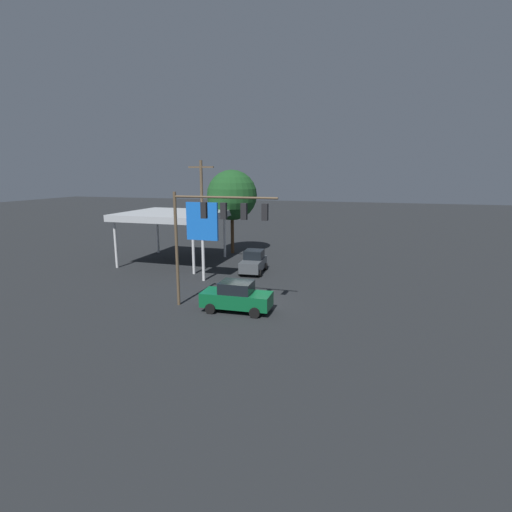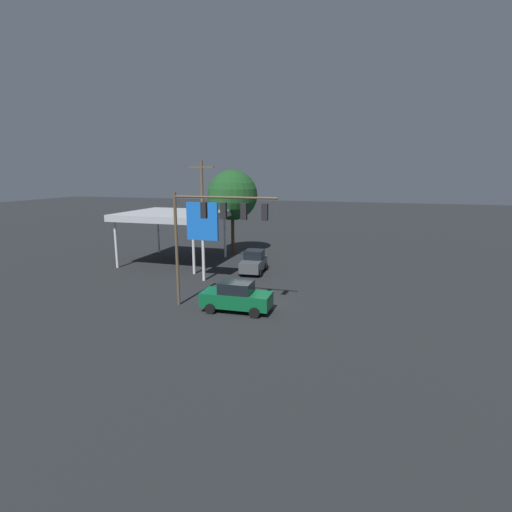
{
  "view_description": "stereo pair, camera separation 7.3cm",
  "coord_description": "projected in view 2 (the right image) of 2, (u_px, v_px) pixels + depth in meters",
  "views": [
    {
      "loc": [
        -7.8,
        23.67,
        8.61
      ],
      "look_at": [
        0.0,
        -2.0,
        3.01
      ],
      "focal_mm": 28.0,
      "sensor_mm": 36.0,
      "label": 1
    },
    {
      "loc": [
        -7.87,
        23.65,
        8.61
      ],
      "look_at": [
        0.0,
        -2.0,
        3.01
      ],
      "focal_mm": 28.0,
      "sensor_mm": 36.0,
      "label": 2
    }
  ],
  "objects": [
    {
      "name": "price_sign",
      "position": [
        202.0,
        225.0,
        31.63
      ],
      "size": [
        2.64,
        0.27,
        6.35
      ],
      "color": "silver",
      "rests_on": "ground"
    },
    {
      "name": "street_tree",
      "position": [
        232.0,
        195.0,
        42.38
      ],
      "size": [
        5.32,
        5.32,
        8.95
      ],
      "color": "#4C331E",
      "rests_on": "ground"
    },
    {
      "name": "gas_station_canopy",
      "position": [
        173.0,
        216.0,
        38.41
      ],
      "size": [
        9.01,
        8.64,
        4.92
      ],
      "color": "#B2B7BC",
      "rests_on": "ground"
    },
    {
      "name": "utility_pole",
      "position": [
        202.0,
        212.0,
        36.25
      ],
      "size": [
        2.4,
        0.26,
        9.71
      ],
      "color": "brown",
      "rests_on": "ground"
    },
    {
      "name": "sedan_waiting",
      "position": [
        236.0,
        297.0,
        25.19
      ],
      "size": [
        4.46,
        2.18,
        1.93
      ],
      "rotation": [
        0.0,
        0.0,
        0.03
      ],
      "color": "#0C592D",
      "rests_on": "ground"
    },
    {
      "name": "traffic_signal_assembly",
      "position": [
        214.0,
        222.0,
        24.7
      ],
      "size": [
        6.81,
        0.43,
        7.46
      ],
      "color": "brown",
      "rests_on": "ground"
    },
    {
      "name": "ground_plane",
      "position": [
        247.0,
        307.0,
        26.15
      ],
      "size": [
        200.0,
        200.0,
        0.0
      ],
      "primitive_type": "plane",
      "color": "black"
    },
    {
      "name": "hatchback_crossing",
      "position": [
        254.0,
        262.0,
        34.95
      ],
      "size": [
        2.19,
        3.92,
        1.97
      ],
      "rotation": [
        0.0,
        0.0,
        1.65
      ],
      "color": "#474C51",
      "rests_on": "ground"
    }
  ]
}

